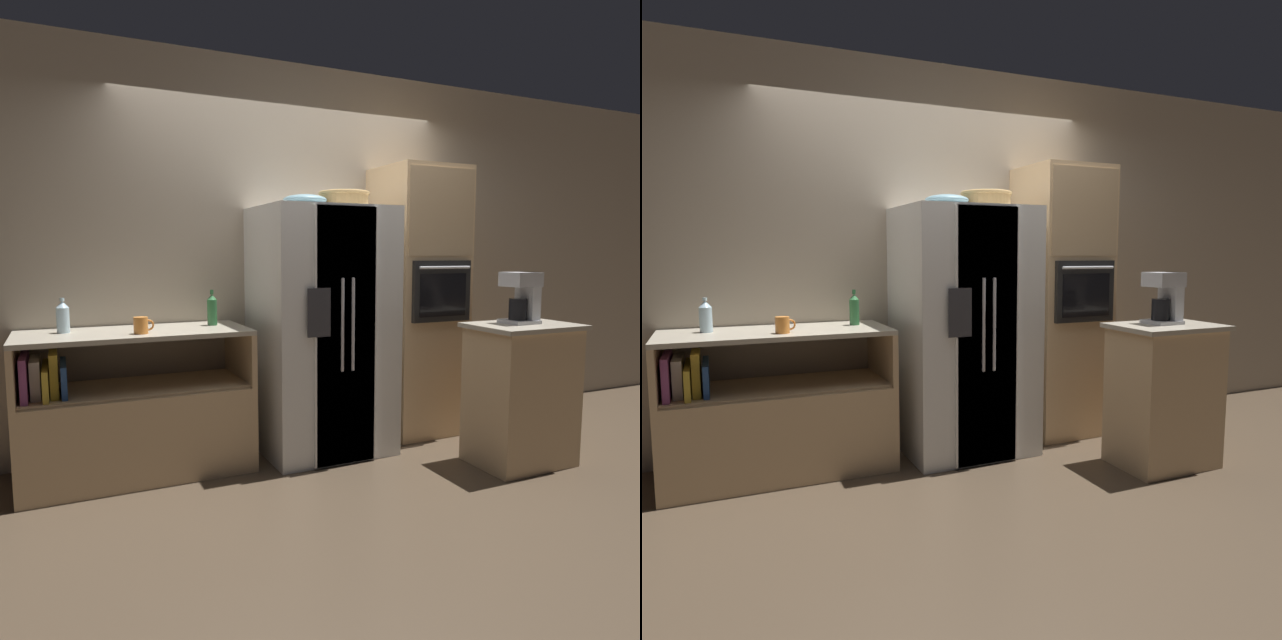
{
  "view_description": "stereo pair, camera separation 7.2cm",
  "coord_description": "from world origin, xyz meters",
  "views": [
    {
      "loc": [
        -1.59,
        -3.57,
        1.41
      ],
      "look_at": [
        0.05,
        -0.01,
        0.95
      ],
      "focal_mm": 32.0,
      "sensor_mm": 36.0,
      "label": 1
    },
    {
      "loc": [
        -1.52,
        -3.6,
        1.41
      ],
      "look_at": [
        0.05,
        -0.01,
        0.95
      ],
      "focal_mm": 32.0,
      "sensor_mm": 36.0,
      "label": 2
    }
  ],
  "objects": [
    {
      "name": "ground_plane",
      "position": [
        0.0,
        0.0,
        0.0
      ],
      "size": [
        20.0,
        20.0,
        0.0
      ],
      "primitive_type": "plane",
      "color": "#4C3D2D"
    },
    {
      "name": "fruit_bowl",
      "position": [
        -0.05,
        0.0,
        1.76
      ],
      "size": [
        0.29,
        0.29,
        0.07
      ],
      "color": "#668C99",
      "rests_on": "refrigerator"
    },
    {
      "name": "island_counter",
      "position": [
        1.19,
        -0.75,
        0.48
      ],
      "size": [
        0.69,
        0.5,
        0.95
      ],
      "color": "tan",
      "rests_on": "ground_plane"
    },
    {
      "name": "bottle_tall",
      "position": [
        -0.65,
        0.22,
        1.03
      ],
      "size": [
        0.07,
        0.07,
        0.24
      ],
      "color": "#33723F",
      "rests_on": "counter_left"
    },
    {
      "name": "coffee_maker",
      "position": [
        1.21,
        -0.71,
        1.13
      ],
      "size": [
        0.21,
        0.2,
        0.34
      ],
      "color": "#B2B2B7",
      "rests_on": "island_counter"
    },
    {
      "name": "refrigerator",
      "position": [
        0.1,
        0.08,
        0.86
      ],
      "size": [
        0.88,
        0.81,
        1.73
      ],
      "color": "white",
      "rests_on": "ground_plane"
    },
    {
      "name": "bottle_short",
      "position": [
        -1.57,
        0.23,
        1.02
      ],
      "size": [
        0.08,
        0.08,
        0.22
      ],
      "color": "silver",
      "rests_on": "counter_left"
    },
    {
      "name": "wicker_basket",
      "position": [
        0.26,
        0.03,
        1.79
      ],
      "size": [
        0.36,
        0.36,
        0.11
      ],
      "color": "tan",
      "rests_on": "refrigerator"
    },
    {
      "name": "counter_left",
      "position": [
        -1.18,
        0.14,
        0.34
      ],
      "size": [
        1.4,
        0.65,
        0.92
      ],
      "color": "tan",
      "rests_on": "ground_plane"
    },
    {
      "name": "mug",
      "position": [
        -1.14,
        -0.01,
        0.98
      ],
      "size": [
        0.12,
        0.09,
        0.1
      ],
      "color": "orange",
      "rests_on": "counter_left"
    },
    {
      "name": "wall_back",
      "position": [
        0.0,
        0.5,
        1.4
      ],
      "size": [
        12.0,
        0.06,
        2.8
      ],
      "color": "tan",
      "rests_on": "ground_plane"
    },
    {
      "name": "wall_oven",
      "position": [
        0.98,
        0.17,
        1.04
      ],
      "size": [
        0.61,
        0.66,
        2.06
      ],
      "color": "tan",
      "rests_on": "ground_plane"
    }
  ]
}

